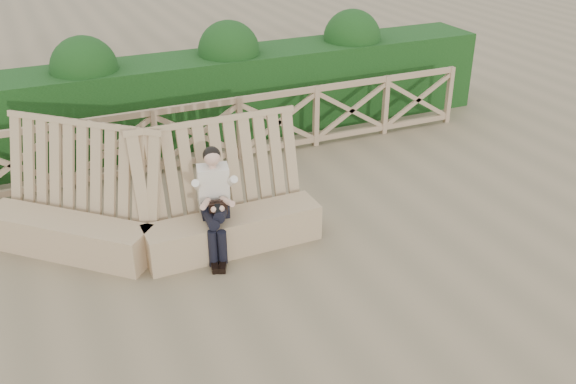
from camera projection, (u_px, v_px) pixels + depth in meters
name	position (u px, v px, depth m)	size (l,w,h in m)	color
ground	(286.00, 274.00, 7.88)	(60.00, 60.00, 0.00)	brown
bench	(150.00, 220.00, 8.26)	(4.14, 2.18, 1.62)	#9D855A
woman	(215.00, 198.00, 8.01)	(0.48, 0.86, 1.42)	black
guardrail	(198.00, 135.00, 10.48)	(10.10, 0.09, 1.10)	#947B56
hedge	(178.00, 102.00, 11.36)	(12.00, 1.20, 1.50)	black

